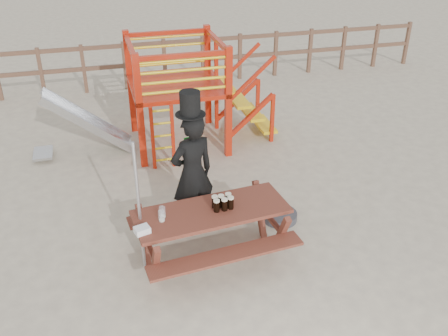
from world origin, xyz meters
TOP-DOWN VIEW (x-y plane):
  - ground at (0.00, 0.00)m, footprint 60.00×60.00m
  - back_fence at (0.00, 7.00)m, footprint 15.09×0.09m
  - playground_fort at (0.12, 3.58)m, footprint 4.71×1.84m
  - picnic_table at (-0.04, -0.08)m, footprint 2.15×1.59m
  - man_with_hat at (-0.12, 0.71)m, footprint 0.76×0.61m
  - metal_pole at (-0.96, -0.03)m, footprint 0.04×0.04m
  - parasol_base at (1.19, 0.53)m, footprint 0.53×0.53m
  - paper_bag at (-0.97, -0.33)m, footprint 0.21×0.18m
  - stout_pints at (0.12, -0.07)m, footprint 0.28×0.20m
  - empty_glasses at (-0.69, -0.11)m, footprint 0.10×0.16m

SIDE VIEW (x-z plane):
  - ground at x=0.00m, z-range 0.00..0.00m
  - parasol_base at x=1.19m, z-range -0.05..0.17m
  - picnic_table at x=-0.04m, z-range 0.10..0.89m
  - back_fence at x=0.00m, z-range 0.14..1.34m
  - paper_bag at x=-0.97m, z-range 0.78..0.86m
  - empty_glasses at x=-0.69m, z-range 0.78..0.93m
  - stout_pints at x=0.12m, z-range 0.78..0.96m
  - metal_pole at x=-0.96m, z-range 0.00..1.87m
  - man_with_hat at x=-0.12m, z-range -0.11..2.03m
  - playground_fort at x=0.12m, z-range 0.02..2.12m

